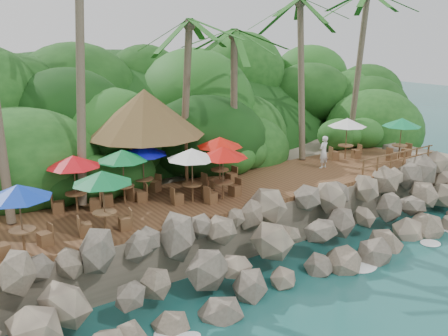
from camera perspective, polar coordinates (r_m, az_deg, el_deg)
ground at (r=20.10m, az=10.07°, el=-13.22°), size 140.00×140.00×0.00m
land_base at (r=32.16m, az=-10.21°, el=-0.11°), size 32.00×25.20×2.10m
jungle_hill at (r=39.16m, az=-14.76°, el=0.85°), size 44.80×28.00×15.40m
seawall at (r=20.89m, az=6.34°, el=-8.39°), size 29.00×4.00×2.30m
terrace at (r=23.46m, az=0.00°, el=-2.82°), size 26.00×5.00×0.20m
jungle_foliage at (r=31.59m, az=-9.36°, el=-2.34°), size 44.00×16.00×12.00m
foam_line at (r=20.28m, az=9.46°, el=-12.83°), size 25.20×0.80×0.06m
palapa at (r=24.09m, az=-9.01°, el=6.28°), size 5.65×5.65×4.60m
dining_clusters at (r=22.25m, az=-2.46°, el=1.73°), size 23.37×5.28×2.39m
railing at (r=28.27m, az=19.19°, el=0.99°), size 6.10×0.10×1.00m
waiter at (r=27.55m, az=11.28°, el=1.80°), size 0.72×0.54×1.77m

